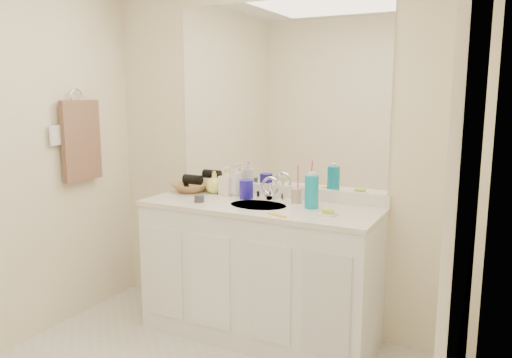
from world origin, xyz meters
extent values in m
cube|color=#F7EAC2|center=(0.00, 1.30, 1.20)|extent=(2.60, 0.02, 2.40)
cube|color=#F7EAC2|center=(1.30, 0.00, 1.20)|extent=(0.02, 2.60, 2.40)
cube|color=white|center=(0.00, 1.02, 0.42)|extent=(1.50, 0.55, 0.85)
cube|color=silver|center=(0.00, 1.02, 0.86)|extent=(1.52, 0.57, 0.03)
cube|color=white|center=(0.00, 1.29, 0.92)|extent=(1.52, 0.03, 0.08)
cylinder|color=beige|center=(0.00, 1.00, 0.87)|extent=(0.37, 0.37, 0.02)
cylinder|color=silver|center=(0.00, 1.18, 0.94)|extent=(0.02, 0.02, 0.11)
cube|color=white|center=(0.00, 1.29, 1.56)|extent=(1.48, 0.01, 1.20)
cylinder|color=#2217A4|center=(-0.16, 1.14, 0.94)|extent=(0.12, 0.12, 0.13)
cylinder|color=tan|center=(0.19, 1.17, 0.93)|extent=(0.08, 0.08, 0.09)
cylinder|color=#FF4370|center=(0.20, 1.17, 1.03)|extent=(0.02, 0.04, 0.19)
cylinder|color=#0E96AF|center=(0.33, 1.08, 0.98)|extent=(0.09, 0.09, 0.20)
cube|color=white|center=(0.48, 0.95, 0.89)|extent=(0.10, 0.09, 0.01)
cube|color=#AED333|center=(0.48, 0.95, 0.90)|extent=(0.07, 0.05, 0.02)
cube|color=#FE9F1A|center=(0.22, 0.81, 0.88)|extent=(0.14, 0.08, 0.01)
cylinder|color=#35353D|center=(-0.37, 0.90, 0.90)|extent=(0.08, 0.08, 0.04)
imported|color=silver|center=(-0.27, 1.20, 0.99)|extent=(0.11, 0.11, 0.22)
imported|color=#FFEDCF|center=(-0.34, 1.19, 0.98)|extent=(0.10, 0.10, 0.19)
imported|color=#E0E659|center=(-0.44, 1.20, 0.96)|extent=(0.16, 0.16, 0.16)
imported|color=olive|center=(-0.62, 1.16, 0.91)|extent=(0.32, 0.32, 0.06)
cylinder|color=black|center=(-0.60, 1.16, 0.97)|extent=(0.14, 0.07, 0.07)
torus|color=silver|center=(-1.27, 0.77, 1.55)|extent=(0.01, 0.11, 0.11)
cube|color=brown|center=(-1.25, 0.77, 1.25)|extent=(0.04, 0.32, 0.55)
cube|color=white|center=(-1.27, 0.57, 1.30)|extent=(0.01, 0.08, 0.13)
cube|color=white|center=(1.29, -0.30, 1.00)|extent=(0.02, 0.82, 2.00)
camera|label=1|loc=(1.38, -1.73, 1.58)|focal=35.00mm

